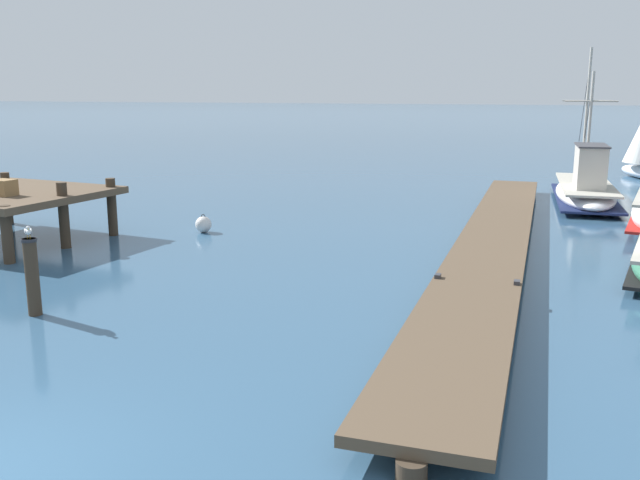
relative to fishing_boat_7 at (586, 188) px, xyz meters
The scene contains 6 objects.
floating_dock 9.75m from the fishing_boat_7, 105.55° to the right, with size 2.07×24.20×0.53m.
fishing_boat_7 is the anchor object (origin of this frame).
pier_platform 20.34m from the fishing_boat_7, 142.18° to the right, with size 5.62×5.06×1.91m.
mooring_piling 20.70m from the fishing_boat_7, 120.88° to the right, with size 0.30×0.30×1.53m.
perched_seagull 20.72m from the fishing_boat_7, 120.90° to the right, with size 0.30×0.31×0.27m.
mooring_buoy 14.81m from the fishing_boat_7, 139.74° to the right, with size 0.50×0.50×0.57m.
Camera 1 is at (6.22, -5.17, 4.32)m, focal length 39.03 mm.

